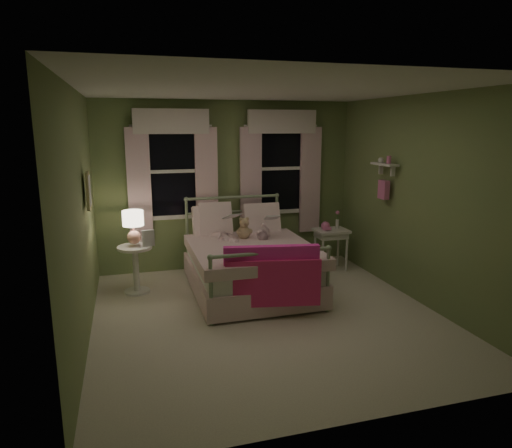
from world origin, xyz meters
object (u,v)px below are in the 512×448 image
object	(u,v)px
teddy_bear	(244,230)
child_right	(260,217)
child_left	(222,216)
table_lamp	(133,224)
bed	(249,264)
nightstand_right	(331,236)
nightstand_left	(136,263)

from	to	relation	value
teddy_bear	child_right	bearing A→B (deg)	29.50
child_left	table_lamp	distance (m)	1.22
bed	nightstand_right	bearing A→B (deg)	19.63
teddy_bear	nightstand_right	size ratio (longest dim) A/B	0.49
bed	nightstand_left	distance (m)	1.52
nightstand_left	child_left	bearing A→B (deg)	4.95
child_left	nightstand_right	world-z (taller)	child_left
teddy_bear	bed	bearing A→B (deg)	-91.15
child_left	nightstand_right	xyz separation A→B (m)	(1.74, 0.09, -0.43)
nightstand_left	child_right	bearing A→B (deg)	3.39
nightstand_left	table_lamp	size ratio (longest dim) A/B	1.44
table_lamp	child_left	bearing A→B (deg)	4.95
child_right	nightstand_right	bearing A→B (deg)	-164.51
child_right	teddy_bear	size ratio (longest dim) A/B	2.27
table_lamp	child_right	bearing A→B (deg)	3.39
nightstand_left	table_lamp	xyz separation A→B (m)	(0.00, 0.00, 0.54)
table_lamp	teddy_bear	bearing A→B (deg)	-2.05
child_right	table_lamp	size ratio (longest dim) A/B	1.58
child_left	teddy_bear	world-z (taller)	child_left
nightstand_right	table_lamp	bearing A→B (deg)	-176.23
bed	teddy_bear	world-z (taller)	bed
child_right	bed	bearing A→B (deg)	67.73
child_left	nightstand_left	distance (m)	1.34
bed	nightstand_left	world-z (taller)	bed
bed	teddy_bear	distance (m)	0.50
child_left	teddy_bear	distance (m)	0.37
child_right	table_lamp	distance (m)	1.78
child_right	table_lamp	world-z (taller)	child_right
teddy_bear	nightstand_left	bearing A→B (deg)	177.95
teddy_bear	table_lamp	distance (m)	1.50
child_right	nightstand_right	xyz separation A→B (m)	(1.18, 0.09, -0.38)
bed	child_left	size ratio (longest dim) A/B	2.50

